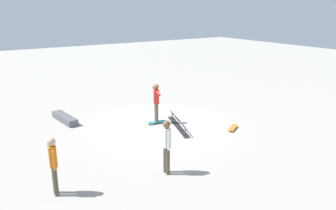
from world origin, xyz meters
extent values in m
plane|color=#ADA89E|center=(0.00, 0.00, 0.00)|extent=(60.00, 60.00, 0.00)
cube|color=black|center=(-0.47, -0.58, 0.01)|extent=(2.57, 1.10, 0.01)
cylinder|color=#47474C|center=(-1.40, -0.25, 0.15)|extent=(0.04, 0.04, 0.29)
cylinder|color=#47474C|center=(0.47, -0.91, 0.15)|extent=(0.04, 0.04, 0.29)
cylinder|color=#47474C|center=(-0.47, -0.58, 0.29)|extent=(2.36, 0.87, 0.05)
cube|color=#595960|center=(2.72, 3.08, 0.14)|extent=(1.86, 0.60, 0.27)
cylinder|color=brown|center=(0.48, -0.10, 0.43)|extent=(0.16, 0.16, 0.85)
cylinder|color=brown|center=(0.32, -0.04, 0.43)|extent=(0.16, 0.16, 0.85)
cube|color=red|center=(0.40, -0.07, 1.16)|extent=(0.27, 0.26, 0.60)
sphere|color=brown|center=(0.40, -0.07, 1.57)|extent=(0.23, 0.23, 0.23)
cylinder|color=red|center=(0.77, -0.20, 1.39)|extent=(0.56, 0.26, 0.08)
cylinder|color=red|center=(0.03, 0.06, 1.39)|extent=(0.56, 0.26, 0.08)
cube|color=teal|center=(0.34, -0.04, 0.08)|extent=(0.26, 0.81, 0.02)
cylinder|color=white|center=(0.43, -0.32, 0.03)|extent=(0.03, 0.06, 0.05)
cylinder|color=white|center=(0.20, -0.30, 0.03)|extent=(0.03, 0.06, 0.05)
cylinder|color=white|center=(0.47, 0.22, 0.03)|extent=(0.03, 0.06, 0.05)
cylinder|color=white|center=(0.24, 0.24, 0.03)|extent=(0.03, 0.06, 0.05)
cylinder|color=brown|center=(-2.90, 5.04, 0.40)|extent=(0.13, 0.13, 0.80)
cylinder|color=brown|center=(-3.05, 5.06, 0.40)|extent=(0.13, 0.13, 0.80)
cube|color=orange|center=(-2.98, 5.05, 1.08)|extent=(0.22, 0.20, 0.56)
sphere|color=tan|center=(-2.98, 5.05, 1.47)|extent=(0.22, 0.22, 0.22)
cylinder|color=orange|center=(-2.84, 5.04, 1.03)|extent=(0.08, 0.08, 0.53)
cylinder|color=orange|center=(-3.11, 5.06, 1.03)|extent=(0.08, 0.08, 0.53)
cylinder|color=brown|center=(-3.49, 1.99, 0.41)|extent=(0.13, 0.13, 0.82)
cylinder|color=brown|center=(-3.66, 2.01, 0.41)|extent=(0.13, 0.13, 0.82)
cube|color=white|center=(-3.57, 2.00, 1.12)|extent=(0.24, 0.21, 0.58)
sphere|color=brown|center=(-3.57, 2.00, 1.52)|extent=(0.22, 0.22, 0.22)
cylinder|color=white|center=(-3.43, 1.98, 1.06)|extent=(0.08, 0.08, 0.55)
cylinder|color=white|center=(-3.72, 2.02, 1.06)|extent=(0.08, 0.08, 0.55)
cube|color=orange|center=(-1.92, -2.22, 0.08)|extent=(0.59, 0.79, 0.02)
cylinder|color=white|center=(-2.16, -2.05, 0.03)|extent=(0.05, 0.06, 0.05)
cylinder|color=white|center=(-1.96, -1.93, 0.03)|extent=(0.05, 0.06, 0.05)
cylinder|color=white|center=(-1.88, -2.51, 0.03)|extent=(0.05, 0.06, 0.05)
cylinder|color=white|center=(-1.68, -2.39, 0.03)|extent=(0.05, 0.06, 0.05)
camera|label=1|loc=(-11.21, 6.94, 4.74)|focal=36.51mm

